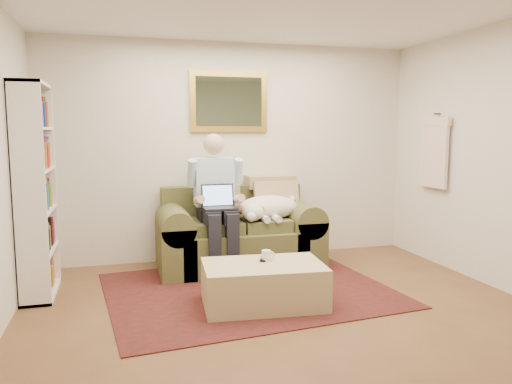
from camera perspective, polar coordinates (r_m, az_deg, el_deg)
name	(u,v)px	position (r m, az deg, el deg)	size (l,w,h in m)	color
room_shell	(292,164)	(4.02, 4.09, 3.25)	(4.51, 5.00, 2.61)	brown
rug	(248,290)	(5.00, -0.89, -11.11)	(2.67, 2.14, 0.01)	black
sofa	(239,240)	(5.73, -2.01, -5.53)	(1.81, 0.92, 1.09)	brown
seated_man	(218,204)	(5.43, -4.41, -1.42)	(0.60, 0.85, 1.53)	#8CBCD8
laptop	(219,202)	(5.35, -4.27, -1.14)	(0.35, 0.28, 0.26)	black
sleeping_dog	(268,207)	(5.65, 1.40, -1.77)	(0.75, 0.47, 0.28)	white
ottoman	(263,285)	(4.53, 0.85, -10.55)	(1.06, 0.68, 0.39)	#C3B482
coffee_mug	(266,256)	(4.56, 1.18, -7.28)	(0.08, 0.08, 0.10)	white
tv_remote	(263,259)	(4.60, 0.85, -7.67)	(0.05, 0.15, 0.02)	black
bookshelf	(36,191)	(5.12, -23.87, 0.12)	(0.28, 0.80, 2.00)	white
wall_mirror	(229,102)	(6.05, -3.12, 10.27)	(0.94, 0.04, 0.72)	gold
hanging_shirt	(434,149)	(6.15, 19.68, 4.68)	(0.06, 0.52, 0.90)	#F9DCCE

